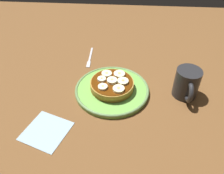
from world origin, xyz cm
name	(u,v)px	position (x,y,z in cm)	size (l,w,h in cm)	color
ground_plane	(112,95)	(0.00, 0.00, -1.50)	(140.00, 140.00, 3.00)	brown
plate	(112,90)	(0.00, 0.00, 0.85)	(23.26, 23.26, 1.59)	#72B74C
pancake_stack	(113,85)	(-0.05, 0.19, 2.76)	(14.45, 13.75, 2.91)	#A5672A
banana_slice_0	(113,81)	(0.28, 0.26, 4.57)	(3.15, 3.15, 1.08)	#EEEFC4
banana_slice_1	(102,79)	(-0.62, -3.23, 4.49)	(2.61, 2.61, 0.90)	#ECE8C5
banana_slice_2	(103,87)	(3.00, -2.52, 4.49)	(2.86, 2.86, 0.91)	#F5EDBC
banana_slice_3	(119,74)	(-3.57, 2.07, 4.45)	(3.59, 3.59, 0.83)	#F3E6B7
banana_slice_4	(119,89)	(3.56, 2.20, 4.51)	(3.50, 3.50, 0.95)	#F1EFB2
banana_slice_5	(107,74)	(-3.52, -1.95, 4.42)	(3.29, 3.29, 0.77)	#F3E9B5
banana_slice_6	(123,81)	(-0.17, 3.33, 4.51)	(3.43, 3.43, 0.95)	#EAF0BB
coffee_mug	(187,83)	(-0.26, 22.50, 4.71)	(10.93, 7.50, 9.15)	#262628
napkin	(46,131)	(16.81, -16.37, 0.15)	(11.00, 11.00, 0.30)	#99B2BF
fork	(90,58)	(-17.85, -9.68, 0.25)	(13.01, 1.31, 0.50)	silver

